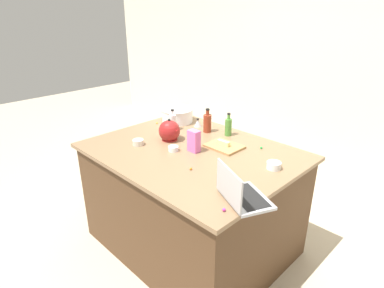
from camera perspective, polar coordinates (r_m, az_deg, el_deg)
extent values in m
plane|color=#B7A88E|center=(3.01, 0.00, -16.87)|extent=(12.00, 12.00, 0.00)
cube|color=beige|center=(4.23, 22.40, 12.78)|extent=(8.00, 0.10, 2.60)
cube|color=#4C331E|center=(2.75, 0.00, -9.91)|extent=(1.52, 1.17, 0.87)
cube|color=#846647|center=(2.54, 0.00, -1.35)|extent=(1.58, 1.23, 0.03)
cube|color=#B7B7BC|center=(1.93, 9.45, -9.38)|extent=(0.37, 0.33, 0.02)
cube|color=black|center=(1.93, 9.74, -9.06)|extent=(0.31, 0.25, 0.00)
cube|color=#B7B7BC|center=(1.82, 6.49, -7.23)|extent=(0.28, 0.14, 0.20)
cube|color=silver|center=(1.83, 6.66, -7.19)|extent=(0.25, 0.12, 0.18)
cylinder|color=white|center=(3.14, -2.59, 5.03)|extent=(0.29, 0.29, 0.13)
cylinder|color=black|center=(3.14, -2.59, 5.14)|extent=(0.24, 0.24, 0.11)
torus|color=white|center=(3.12, -2.61, 6.12)|extent=(0.31, 0.31, 0.02)
cylinder|color=#4C8C38|center=(2.81, 6.34, 2.95)|extent=(0.06, 0.06, 0.15)
cylinder|color=#4C8C38|center=(2.78, 6.42, 4.78)|extent=(0.02, 0.02, 0.04)
cylinder|color=black|center=(2.77, 6.45, 5.30)|extent=(0.03, 0.03, 0.01)
cylinder|color=maroon|center=(2.87, 2.72, 3.63)|extent=(0.07, 0.07, 0.16)
cylinder|color=maroon|center=(2.84, 2.75, 5.55)|extent=(0.03, 0.03, 0.04)
cylinder|color=black|center=(2.83, 2.76, 6.10)|extent=(0.03, 0.03, 0.01)
cylinder|color=white|center=(2.92, -3.42, 3.80)|extent=(0.06, 0.06, 0.14)
cylinder|color=white|center=(2.90, -3.46, 5.49)|extent=(0.03, 0.03, 0.04)
cylinder|color=black|center=(2.89, -3.48, 5.98)|extent=(0.03, 0.03, 0.01)
cylinder|color=maroon|center=(2.73, -3.95, 0.86)|extent=(0.13, 0.13, 0.01)
sphere|color=maroon|center=(2.70, -4.00, 2.33)|extent=(0.18, 0.18, 0.18)
cone|color=maroon|center=(2.63, -2.78, 2.23)|extent=(0.08, 0.03, 0.07)
sphere|color=black|center=(2.67, -4.05, 4.20)|extent=(0.02, 0.02, 0.02)
cube|color=#AD7F4C|center=(2.58, 5.67, -0.41)|extent=(0.27, 0.21, 0.02)
cube|color=#F4E58C|center=(2.58, 5.55, 0.19)|extent=(0.11, 0.04, 0.04)
cylinder|color=white|center=(2.30, 14.17, -3.67)|extent=(0.10, 0.10, 0.05)
cylinder|color=white|center=(2.51, -3.30, -0.81)|extent=(0.08, 0.08, 0.04)
cylinder|color=beige|center=(2.65, -9.44, 0.30)|extent=(0.09, 0.09, 0.04)
cone|color=#B2B2B7|center=(3.02, 1.03, 3.73)|extent=(0.07, 0.07, 0.07)
cylinder|color=black|center=(3.01, 1.04, 4.40)|extent=(0.02, 0.02, 0.01)
cube|color=pink|center=(2.47, 0.33, 0.52)|extent=(0.09, 0.06, 0.17)
sphere|color=orange|center=(3.26, -0.52, 4.71)|extent=(0.02, 0.02, 0.02)
sphere|color=orange|center=(2.22, -0.21, -4.38)|extent=(0.02, 0.02, 0.02)
sphere|color=green|center=(2.60, 12.08, -0.65)|extent=(0.02, 0.02, 0.02)
sphere|color=#CC3399|center=(1.81, 5.64, -11.42)|extent=(0.02, 0.02, 0.02)
sphere|color=yellow|center=(3.11, -6.18, 3.68)|extent=(0.01, 0.01, 0.01)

